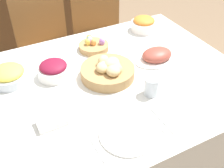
{
  "coord_description": "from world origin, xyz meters",
  "views": [
    {
      "loc": [
        -0.47,
        -1.03,
        1.62
      ],
      "look_at": [
        0.02,
        -0.08,
        0.77
      ],
      "focal_mm": 45.0,
      "sensor_mm": 36.0,
      "label": 1
    }
  ],
  "objects_px": {
    "butter_dish": "(52,121)",
    "chair_far_right": "(101,32)",
    "beet_salad_bowl": "(54,70)",
    "chair_far_center": "(49,45)",
    "bread_basket": "(108,70)",
    "egg_basket": "(93,45)",
    "sideboard": "(4,12)",
    "carrot_bowl": "(144,24)",
    "pineapple_bowl": "(8,75)",
    "knife": "(156,123)",
    "spoon": "(162,120)",
    "ham_platter": "(157,56)",
    "drinking_cup": "(151,86)",
    "fork": "(96,147)",
    "dinner_plate": "(128,134)"
  },
  "relations": [
    {
      "from": "butter_dish",
      "to": "chair_far_right",
      "type": "bearing_deg",
      "value": 54.81
    },
    {
      "from": "beet_salad_bowl",
      "to": "butter_dish",
      "type": "bearing_deg",
      "value": -110.31
    },
    {
      "from": "beet_salad_bowl",
      "to": "chair_far_center",
      "type": "bearing_deg",
      "value": 77.46
    },
    {
      "from": "bread_basket",
      "to": "egg_basket",
      "type": "bearing_deg",
      "value": 80.81
    },
    {
      "from": "chair_far_center",
      "to": "sideboard",
      "type": "distance_m",
      "value": 0.97
    },
    {
      "from": "carrot_bowl",
      "to": "butter_dish",
      "type": "height_order",
      "value": "carrot_bowl"
    },
    {
      "from": "pineapple_bowl",
      "to": "butter_dish",
      "type": "height_order",
      "value": "pineapple_bowl"
    },
    {
      "from": "knife",
      "to": "spoon",
      "type": "distance_m",
      "value": 0.03
    },
    {
      "from": "pineapple_bowl",
      "to": "egg_basket",
      "type": "bearing_deg",
      "value": 9.99
    },
    {
      "from": "ham_platter",
      "to": "pineapple_bowl",
      "type": "relative_size",
      "value": 1.43
    },
    {
      "from": "sideboard",
      "to": "spoon",
      "type": "distance_m",
      "value": 2.25
    },
    {
      "from": "bread_basket",
      "to": "ham_platter",
      "type": "relative_size",
      "value": 1.02
    },
    {
      "from": "egg_basket",
      "to": "drinking_cup",
      "type": "bearing_deg",
      "value": -81.75
    },
    {
      "from": "sideboard",
      "to": "drinking_cup",
      "type": "distance_m",
      "value": 2.09
    },
    {
      "from": "egg_basket",
      "to": "butter_dish",
      "type": "distance_m",
      "value": 0.64
    },
    {
      "from": "bread_basket",
      "to": "fork",
      "type": "distance_m",
      "value": 0.47
    },
    {
      "from": "chair_far_right",
      "to": "dinner_plate",
      "type": "relative_size",
      "value": 3.83
    },
    {
      "from": "bread_basket",
      "to": "butter_dish",
      "type": "height_order",
      "value": "bread_basket"
    },
    {
      "from": "pineapple_bowl",
      "to": "dinner_plate",
      "type": "xyz_separation_m",
      "value": [
        0.36,
        -0.6,
        -0.04
      ]
    },
    {
      "from": "sideboard",
      "to": "beet_salad_bowl",
      "type": "relative_size",
      "value": 8.74
    },
    {
      "from": "ham_platter",
      "to": "chair_far_right",
      "type": "bearing_deg",
      "value": 86.56
    },
    {
      "from": "chair_far_center",
      "to": "bread_basket",
      "type": "bearing_deg",
      "value": -89.02
    },
    {
      "from": "bread_basket",
      "to": "spoon",
      "type": "bearing_deg",
      "value": -81.0
    },
    {
      "from": "fork",
      "to": "sideboard",
      "type": "bearing_deg",
      "value": 90.0
    },
    {
      "from": "ham_platter",
      "to": "butter_dish",
      "type": "relative_size",
      "value": 2.17
    },
    {
      "from": "chair_far_right",
      "to": "bread_basket",
      "type": "distance_m",
      "value": 0.98
    },
    {
      "from": "ham_platter",
      "to": "dinner_plate",
      "type": "bearing_deg",
      "value": -136.01
    },
    {
      "from": "chair_far_right",
      "to": "dinner_plate",
      "type": "distance_m",
      "value": 1.37
    },
    {
      "from": "sideboard",
      "to": "dinner_plate",
      "type": "bearing_deg",
      "value": -86.05
    },
    {
      "from": "bread_basket",
      "to": "spoon",
      "type": "xyz_separation_m",
      "value": [
        0.06,
        -0.39,
        -0.04
      ]
    },
    {
      "from": "sideboard",
      "to": "fork",
      "type": "bearing_deg",
      "value": -89.78
    },
    {
      "from": "bread_basket",
      "to": "ham_platter",
      "type": "height_order",
      "value": "bread_basket"
    },
    {
      "from": "butter_dish",
      "to": "knife",
      "type": "bearing_deg",
      "value": -27.03
    },
    {
      "from": "egg_basket",
      "to": "butter_dish",
      "type": "relative_size",
      "value": 1.4
    },
    {
      "from": "egg_basket",
      "to": "ham_platter",
      "type": "height_order",
      "value": "egg_basket"
    },
    {
      "from": "chair_far_center",
      "to": "spoon",
      "type": "bearing_deg",
      "value": -88.02
    },
    {
      "from": "ham_platter",
      "to": "beet_salad_bowl",
      "type": "height_order",
      "value": "beet_salad_bowl"
    },
    {
      "from": "egg_basket",
      "to": "fork",
      "type": "relative_size",
      "value": 1.01
    },
    {
      "from": "sideboard",
      "to": "knife",
      "type": "distance_m",
      "value": 2.24
    },
    {
      "from": "chair_far_center",
      "to": "chair_far_right",
      "type": "xyz_separation_m",
      "value": [
        0.46,
        -0.0,
        0.0
      ]
    },
    {
      "from": "chair_far_center",
      "to": "pineapple_bowl",
      "type": "bearing_deg",
      "value": -124.71
    },
    {
      "from": "spoon",
      "to": "drinking_cup",
      "type": "height_order",
      "value": "drinking_cup"
    },
    {
      "from": "carrot_bowl",
      "to": "butter_dish",
      "type": "distance_m",
      "value": 0.98
    },
    {
      "from": "dinner_plate",
      "to": "spoon",
      "type": "distance_m",
      "value": 0.17
    },
    {
      "from": "pineapple_bowl",
      "to": "dinner_plate",
      "type": "distance_m",
      "value": 0.69
    },
    {
      "from": "dinner_plate",
      "to": "fork",
      "type": "relative_size",
      "value": 1.35
    },
    {
      "from": "beet_salad_bowl",
      "to": "carrot_bowl",
      "type": "distance_m",
      "value": 0.73
    },
    {
      "from": "sideboard",
      "to": "chair_far_center",
      "type": "bearing_deg",
      "value": -79.51
    },
    {
      "from": "chair_far_center",
      "to": "sideboard",
      "type": "relative_size",
      "value": 0.62
    },
    {
      "from": "bread_basket",
      "to": "knife",
      "type": "distance_m",
      "value": 0.4
    }
  ]
}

